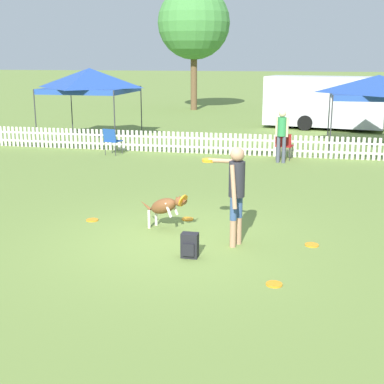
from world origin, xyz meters
TOP-DOWN VIEW (x-y plane):
  - ground_plane at (0.00, 0.00)m, footprint 240.00×240.00m
  - handler_person at (1.02, 0.04)m, footprint 0.90×0.95m
  - leaping_dog at (-0.40, 0.61)m, footprint 1.09×0.57m
  - frisbee_near_handler at (1.85, -1.55)m, footprint 0.24×0.24m
  - frisbee_near_dog at (-0.13, 1.34)m, footprint 0.24×0.24m
  - frisbee_midfield at (2.37, 0.30)m, footprint 0.24×0.24m
  - frisbee_far_scatter at (-2.02, 0.84)m, footprint 0.24×0.24m
  - backpack_on_grass at (0.39, -0.74)m, footprint 0.28×0.23m
  - picket_fence at (0.00, 8.99)m, footprint 19.06×0.04m
  - folding_chair_blue_left at (1.41, 8.44)m, footprint 0.59×0.61m
  - folding_chair_center at (-4.36, 8.08)m, footprint 0.59×0.61m
  - canopy_tent_main at (-6.43, 11.27)m, footprint 3.23×3.23m
  - canopy_tent_secondary at (4.48, 11.39)m, footprint 3.22×3.22m
  - spectator_standing at (1.35, 7.92)m, footprint 0.41×0.27m
  - equipment_trailer at (2.82, 16.87)m, footprint 6.29×3.18m
  - tree_left_grove at (-5.12, 24.42)m, footprint 4.42×4.42m

SIDE VIEW (x-z plane):
  - ground_plane at x=0.00m, z-range 0.00..0.00m
  - frisbee_near_handler at x=1.85m, z-range 0.00..0.02m
  - frisbee_near_dog at x=-0.13m, z-range 0.00..0.02m
  - frisbee_midfield at x=2.37m, z-range 0.00..0.02m
  - frisbee_far_scatter at x=-2.02m, z-range 0.00..0.02m
  - backpack_on_grass at x=0.39m, z-range 0.00..0.42m
  - picket_fence at x=0.00m, z-range 0.00..0.73m
  - leaping_dog at x=-0.40m, z-range 0.09..0.85m
  - folding_chair_blue_left at x=1.41m, z-range 0.09..0.95m
  - folding_chair_center at x=-4.36m, z-range 0.09..0.99m
  - spectator_standing at x=1.35m, z-range 0.18..1.85m
  - handler_person at x=1.02m, z-range 0.23..1.99m
  - equipment_trailer at x=2.82m, z-range 0.07..2.45m
  - canopy_tent_secondary at x=4.48m, z-range 0.90..3.53m
  - canopy_tent_main at x=-6.43m, z-range 0.93..3.76m
  - tree_left_grove at x=-5.12m, z-range 1.51..9.00m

